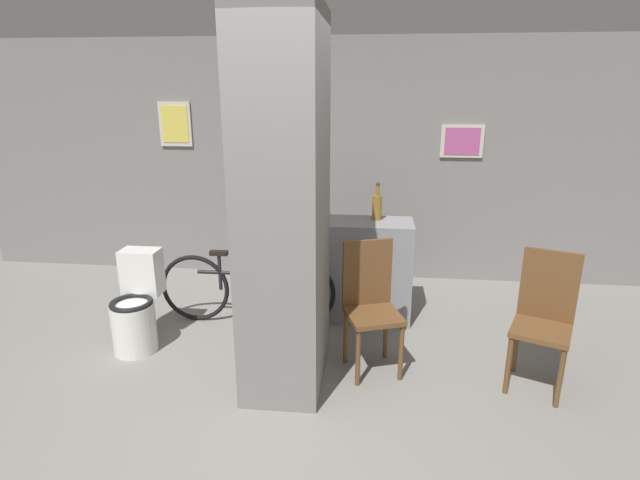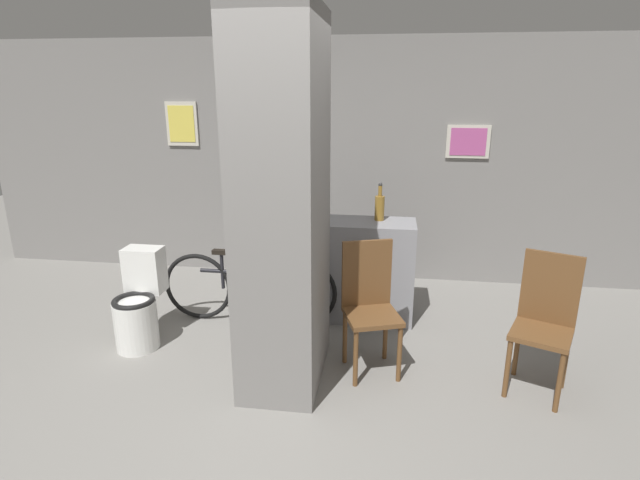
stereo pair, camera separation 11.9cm
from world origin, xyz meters
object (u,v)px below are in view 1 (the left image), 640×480
toilet (136,309)px  bottle_tall (377,206)px  chair_near_pillar (371,301)px  chair_by_doorway (544,315)px  bicycle (247,289)px

toilet → bottle_tall: bearing=23.5°
chair_near_pillar → bottle_tall: size_ratio=2.90×
toilet → bottle_tall: (1.95, 0.85, 0.72)m
toilet → bottle_tall: size_ratio=2.32×
chair_near_pillar → bottle_tall: 1.08m
chair_by_doorway → bottle_tall: size_ratio=2.90×
chair_by_doorway → bicycle: (-2.35, 0.73, -0.21)m
toilet → chair_by_doorway: 3.16m
chair_by_doorway → bicycle: chair_by_doorway is taller
bicycle → bottle_tall: 1.40m
chair_by_doorway → bicycle: size_ratio=0.62×
chair_near_pillar → bicycle: (-1.12, 0.62, -0.21)m
bottle_tall → toilet: bearing=-156.5°
chair_by_doorway → bottle_tall: bottle_tall is taller
toilet → bottle_tall: 2.25m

